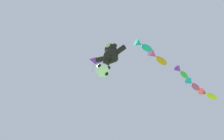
# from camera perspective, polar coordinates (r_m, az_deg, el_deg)

# --- Properties ---
(teddy_bear_kite) EXTENTS (2.50, 1.10, 2.54)m
(teddy_bear_kite) POSITION_cam_1_polar(r_m,az_deg,el_deg) (12.96, -0.49, 5.29)
(teddy_bear_kite) COLOR black
(soccer_ball_kite) EXTENTS (1.01, 1.00, 0.93)m
(soccer_ball_kite) POSITION_cam_1_polar(r_m,az_deg,el_deg) (11.40, -2.96, -0.09)
(soccer_ball_kite) COLOR white
(fish_kite_teal) EXTENTS (1.42, 1.76, 0.69)m
(fish_kite_teal) POSITION_cam_1_polar(r_m,az_deg,el_deg) (15.32, 10.04, 7.80)
(fish_kite_teal) COLOR #19ADB2
(fish_kite_tangerine) EXTENTS (1.50, 2.23, 0.73)m
(fish_kite_tangerine) POSITION_cam_1_polar(r_m,az_deg,el_deg) (17.11, 14.58, 3.92)
(fish_kite_tangerine) COLOR orange
(fish_kite_emerald) EXTENTS (1.05, 1.77, 0.57)m
(fish_kite_emerald) POSITION_cam_1_polar(r_m,az_deg,el_deg) (17.97, 21.72, -0.70)
(fish_kite_emerald) COLOR green
(fish_kite_magenta) EXTENTS (1.30, 1.98, 0.72)m
(fish_kite_magenta) POSITION_cam_1_polar(r_m,az_deg,el_deg) (20.07, 24.86, -4.32)
(fish_kite_magenta) COLOR #E53F9E
(fish_kite_goldfin) EXTENTS (1.83, 2.24, 0.74)m
(fish_kite_goldfin) POSITION_cam_1_polar(r_m,az_deg,el_deg) (21.42, 28.78, -7.02)
(fish_kite_goldfin) COLOR yellow
(diamond_kite) EXTENTS (0.90, 0.84, 2.54)m
(diamond_kite) POSITION_cam_1_polar(r_m,az_deg,el_deg) (16.16, -5.41, 2.79)
(diamond_kite) COLOR purple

